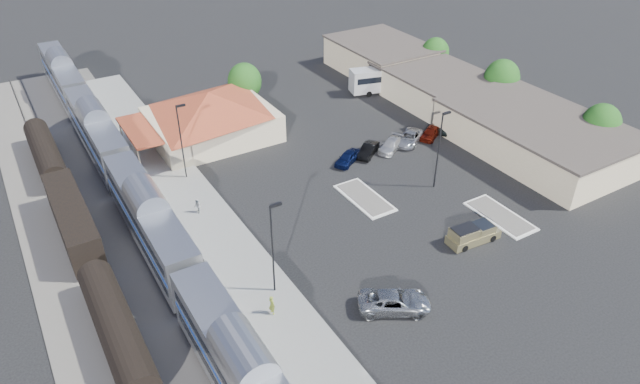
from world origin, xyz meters
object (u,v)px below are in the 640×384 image
suv (395,302)px  coach_bus (389,77)px  pickup_truck (474,234)px  station_depot (210,115)px

suv → coach_bus: bearing=-6.0°
pickup_truck → coach_bus: (15.35, 34.12, 1.32)m
suv → station_depot: bearing=31.8°
pickup_truck → station_depot: bearing=25.6°
station_depot → suv: (1.08, -37.03, -2.29)m
station_depot → coach_bus: 28.58m
station_depot → coach_bus: (28.56, 0.56, -0.94)m
station_depot → coach_bus: bearing=1.1°
station_depot → suv: size_ratio=3.02×
pickup_truck → coach_bus: bearing=-20.1°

